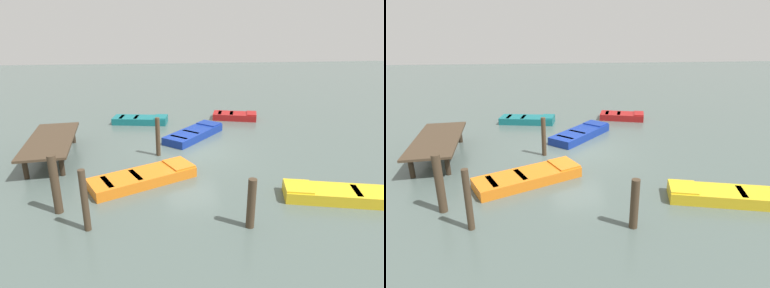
# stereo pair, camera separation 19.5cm
# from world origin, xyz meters

# --- Properties ---
(ground_plane) EXTENTS (80.00, 80.00, 0.00)m
(ground_plane) POSITION_xyz_m (0.00, 0.00, 0.00)
(ground_plane) COLOR #4C5B56
(dock_segment) EXTENTS (5.24, 2.46, 0.95)m
(dock_segment) POSITION_xyz_m (-0.22, 6.38, 0.84)
(dock_segment) COLOR #423323
(dock_segment) RESTS_ON ground_plane
(rowboat_orange) EXTENTS (2.99, 4.23, 0.46)m
(rowboat_orange) POSITION_xyz_m (-3.16, 2.22, 0.22)
(rowboat_orange) COLOR orange
(rowboat_orange) RESTS_ON ground_plane
(rowboat_teal) EXTENTS (1.75, 3.45, 0.46)m
(rowboat_teal) POSITION_xyz_m (5.14, 2.61, 0.22)
(rowboat_teal) COLOR #14666B
(rowboat_teal) RESTS_ON ground_plane
(rowboat_blue) EXTENTS (3.81, 3.55, 0.46)m
(rowboat_blue) POSITION_xyz_m (2.05, -0.36, 0.22)
(rowboat_blue) COLOR navy
(rowboat_blue) RESTS_ON ground_plane
(rowboat_yellow) EXTENTS (2.11, 4.32, 0.46)m
(rowboat_yellow) POSITION_xyz_m (-5.35, -4.70, 0.22)
(rowboat_yellow) COLOR gold
(rowboat_yellow) RESTS_ON ground_plane
(rowboat_red) EXTENTS (1.93, 2.97, 0.46)m
(rowboat_red) POSITION_xyz_m (5.43, -3.41, 0.22)
(rowboat_red) COLOR maroon
(rowboat_red) RESTS_ON ground_plane
(mooring_piling_center) EXTENTS (0.20, 0.20, 1.94)m
(mooring_piling_center) POSITION_xyz_m (-6.16, 3.79, 0.97)
(mooring_piling_center) COLOR #423323
(mooring_piling_center) RESTS_ON ground_plane
(mooring_piling_mid_right) EXTENTS (0.27, 0.27, 1.98)m
(mooring_piling_mid_right) POSITION_xyz_m (-5.06, 4.90, 0.99)
(mooring_piling_mid_right) COLOR #423323
(mooring_piling_mid_right) RESTS_ON ground_plane
(mooring_piling_near_right) EXTENTS (0.21, 0.21, 1.81)m
(mooring_piling_near_right) POSITION_xyz_m (-0.41, 1.62, 0.90)
(mooring_piling_near_right) COLOR #423323
(mooring_piling_near_right) RESTS_ON ground_plane
(mooring_piling_near_left) EXTENTS (0.25, 0.25, 1.58)m
(mooring_piling_near_left) POSITION_xyz_m (-6.55, -1.00, 0.79)
(mooring_piling_near_left) COLOR #423323
(mooring_piling_near_left) RESTS_ON ground_plane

